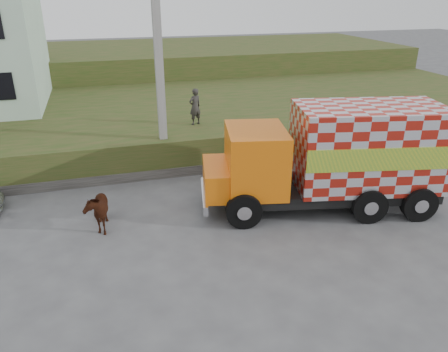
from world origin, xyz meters
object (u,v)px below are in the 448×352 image
object	(u,v)px
cargo_truck	(335,157)
pedestrian	(195,107)
cow	(97,209)
utility_pole	(160,74)

from	to	relation	value
cargo_truck	pedestrian	size ratio (longest dim) A/B	5.20
pedestrian	cargo_truck	bearing A→B (deg)	95.46
cow	pedestrian	world-z (taller)	pedestrian
utility_pole	cow	xyz separation A→B (m)	(-2.78, -3.97, -3.40)
utility_pole	cargo_truck	world-z (taller)	utility_pole
cargo_truck	pedestrian	world-z (taller)	cargo_truck
utility_pole	pedestrian	distance (m)	2.90
cargo_truck	cow	size ratio (longest dim) A/B	5.25
cargo_truck	cow	xyz separation A→B (m)	(-7.92, 0.69, -1.17)
utility_pole	cow	size ratio (longest dim) A/B	5.01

